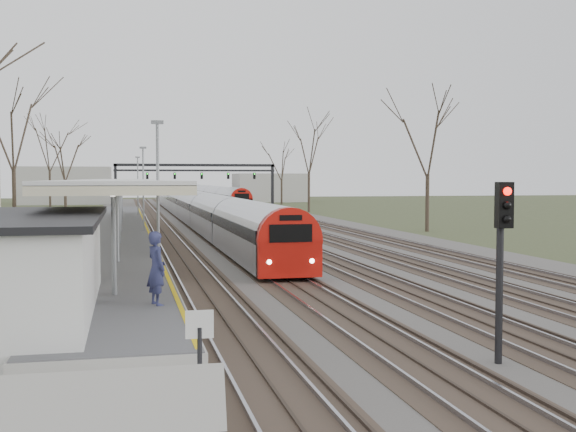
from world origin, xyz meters
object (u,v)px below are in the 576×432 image
train_near (190,205)px  train_far (212,195)px  passenger (156,269)px  signal_post (502,245)px

train_near → train_far: size_ratio=1.50×
passenger → signal_post: (7.25, -3.87, 0.79)m
train_far → signal_post: bearing=-93.0°
signal_post → passenger: bearing=151.9°
train_far → signal_post: size_ratio=14.69×
passenger → train_far: bearing=-28.8°
train_near → train_far: (7.00, 41.13, 0.00)m
passenger → train_near: bearing=-27.1°
train_near → passenger: train_near is taller
train_far → passenger: 95.91m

